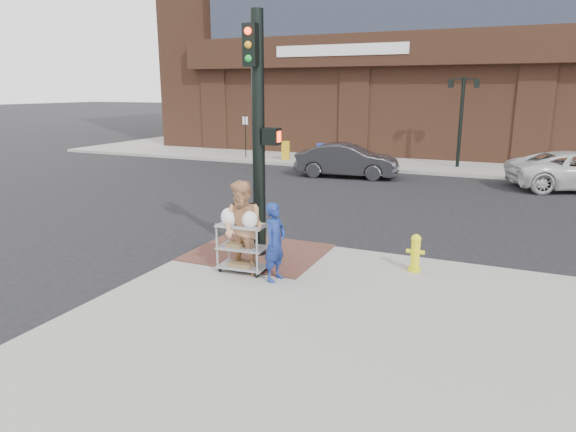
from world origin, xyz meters
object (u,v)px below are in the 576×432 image
at_px(lamp_post, 461,112).
at_px(utility_cart, 242,243).
at_px(sedan_dark, 347,161).
at_px(fire_hydrant, 415,252).
at_px(traffic_signal_pole, 259,130).
at_px(woman_blue, 275,242).
at_px(pedestrian_tan, 243,228).

distance_m(lamp_post, utility_cart, 16.57).
relative_size(sedan_dark, fire_hydrant, 5.64).
bearing_deg(fire_hydrant, sedan_dark, 113.75).
xyz_separation_m(traffic_signal_pole, sedan_dark, (-1.60, 11.29, -2.13)).
relative_size(lamp_post, sedan_dark, 0.94).
bearing_deg(fire_hydrant, woman_blue, -146.42).
xyz_separation_m(woman_blue, sedan_dark, (-2.52, 12.51, -0.19)).
xyz_separation_m(lamp_post, utility_cart, (-2.33, -16.30, -1.88)).
bearing_deg(pedestrian_tan, utility_cart, 136.15).
height_order(sedan_dark, utility_cart, utility_cart).
relative_size(woman_blue, sedan_dark, 0.35).
height_order(traffic_signal_pole, fire_hydrant, traffic_signal_pole).
distance_m(sedan_dark, utility_cart, 12.48).
relative_size(traffic_signal_pole, sedan_dark, 1.18).
bearing_deg(woman_blue, pedestrian_tan, 93.94).
relative_size(traffic_signal_pole, woman_blue, 3.37).
xyz_separation_m(sedan_dark, utility_cart, (1.75, -12.36, 0.03)).
height_order(lamp_post, utility_cart, lamp_post).
bearing_deg(lamp_post, pedestrian_tan, -97.76).
relative_size(lamp_post, fire_hydrant, 5.30).
height_order(sedan_dark, fire_hydrant, sedan_dark).
bearing_deg(lamp_post, sedan_dark, -135.98).
bearing_deg(sedan_dark, woman_blue, -174.55).
distance_m(lamp_post, woman_blue, 16.61).
bearing_deg(woman_blue, utility_cart, 86.58).
distance_m(lamp_post, sedan_dark, 5.98).
height_order(woman_blue, sedan_dark, woman_blue).
height_order(traffic_signal_pole, utility_cart, traffic_signal_pole).
bearing_deg(fire_hydrant, utility_cart, -155.87).
bearing_deg(utility_cart, lamp_post, 81.88).
distance_m(lamp_post, fire_hydrant, 15.08).
height_order(traffic_signal_pole, sedan_dark, traffic_signal_pole).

